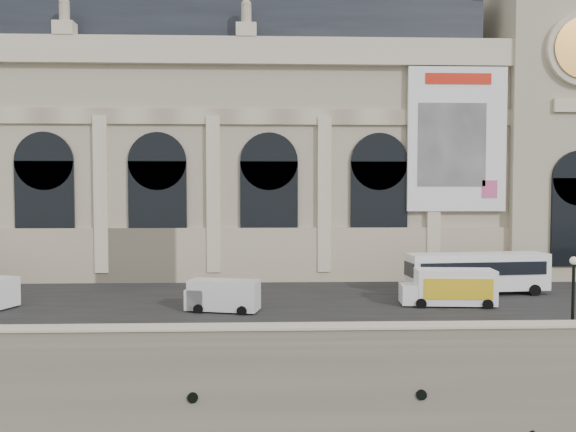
# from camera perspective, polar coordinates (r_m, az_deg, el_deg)

# --- Properties ---
(quay) EXTENTS (160.00, 70.00, 6.00)m
(quay) POSITION_cam_1_polar(r_m,az_deg,el_deg) (65.13, -7.26, -7.48)
(quay) COLOR gray
(quay) RESTS_ON ground
(street) EXTENTS (160.00, 24.00, 0.06)m
(street) POSITION_cam_1_polar(r_m,az_deg,el_deg) (44.06, -9.82, -8.34)
(street) COLOR #2D2D2D
(street) RESTS_ON quay
(parapet) EXTENTS (160.00, 1.40, 1.21)m
(parapet) POSITION_cam_1_polar(r_m,az_deg,el_deg) (31.03, -13.28, -11.92)
(parapet) COLOR gray
(parapet) RESTS_ON quay
(museum) EXTENTS (69.00, 18.70, 29.10)m
(museum) POSITION_cam_1_polar(r_m,az_deg,el_deg) (61.14, -13.35, 7.55)
(museum) COLOR #B7AA8D
(museum) RESTS_ON quay
(clock_pavilion) EXTENTS (13.00, 14.72, 36.70)m
(clock_pavilion) POSITION_cam_1_polar(r_m,az_deg,el_deg) (63.98, 24.48, 10.50)
(clock_pavilion) COLOR #B7AA8D
(clock_pavilion) RESTS_ON quay
(bus_right) EXTENTS (11.53, 3.56, 3.34)m
(bus_right) POSITION_cam_1_polar(r_m,az_deg,el_deg) (47.57, 18.66, -5.38)
(bus_right) COLOR white
(bus_right) RESTS_ON quay
(van_b) EXTENTS (5.25, 2.92, 2.21)m
(van_b) POSITION_cam_1_polar(r_m,az_deg,el_deg) (39.27, -6.95, -8.04)
(van_b) COLOR silver
(van_b) RESTS_ON quay
(box_truck) EXTENTS (6.82, 2.84, 2.68)m
(box_truck) POSITION_cam_1_polar(r_m,az_deg,el_deg) (42.46, 16.09, -7.01)
(box_truck) COLOR white
(box_truck) RESTS_ON quay
(lamp_right) EXTENTS (0.46, 0.46, 4.56)m
(lamp_right) POSITION_cam_1_polar(r_m,az_deg,el_deg) (36.59, 26.98, -7.27)
(lamp_right) COLOR black
(lamp_right) RESTS_ON quay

